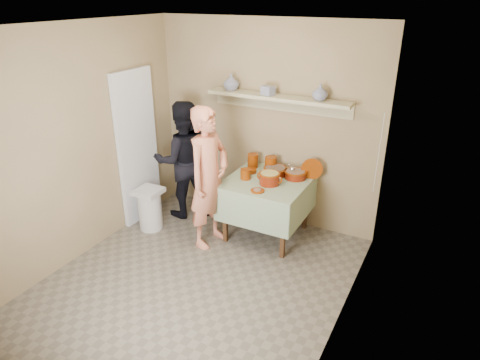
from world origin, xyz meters
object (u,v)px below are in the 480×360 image
Objects in this scene: serving_table at (267,189)px; trash_bin at (150,209)px; person_cook at (209,178)px; cazuela_rice at (269,177)px; person_helper at (183,160)px.

serving_table is 1.74× the size of trash_bin.
trash_bin is at bearing 102.42° from person_cook.
cazuela_rice reaches higher than trash_bin.
serving_table is (1.24, -0.00, -0.16)m from person_helper.
person_cook is at bearing 5.42° from trash_bin.
trash_bin is (-0.17, -0.56, -0.52)m from person_helper.
trash_bin is (-1.47, -0.46, -0.56)m from cazuela_rice.
person_cook is 1.04m from trash_bin.
person_cook reaches higher than trash_bin.
cazuela_rice is (1.30, -0.10, 0.05)m from person_helper.
cazuela_rice is at bearing 17.36° from trash_bin.
person_cook is at bearing -139.11° from serving_table.
person_helper is 1.65× the size of serving_table.
trash_bin is at bearing -158.56° from serving_table.
person_cook is 5.21× the size of cazuela_rice.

